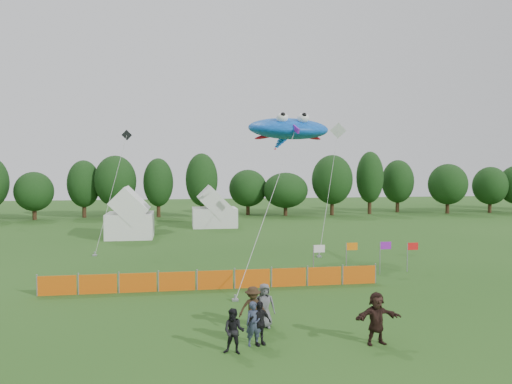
{
  "coord_description": "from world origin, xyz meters",
  "views": [
    {
      "loc": [
        -3.99,
        -19.34,
        6.54
      ],
      "look_at": [
        0.0,
        6.0,
        5.2
      ],
      "focal_mm": 35.0,
      "sensor_mm": 36.0,
      "label": 1
    }
  ],
  "objects": [
    {
      "name": "tent_left",
      "position": [
        -8.31,
        27.16,
        1.87
      ],
      "size": [
        4.2,
        4.2,
        3.71
      ],
      "color": "white",
      "rests_on": "ground"
    },
    {
      "name": "spectator_c",
      "position": [
        -1.07,
        -0.0,
        0.88
      ],
      "size": [
        1.15,
        0.68,
        1.76
      ],
      "primitive_type": "imported",
      "rotation": [
        0.0,
        0.0,
        0.02
      ],
      "color": "#2F2012",
      "rests_on": "ground"
    },
    {
      "name": "spectator_a",
      "position": [
        -1.29,
        -1.71,
        0.81
      ],
      "size": [
        0.62,
        0.43,
        1.62
      ],
      "primitive_type": "imported",
      "rotation": [
        0.0,
        0.0,
        0.08
      ],
      "color": "#2D364C",
      "rests_on": "ground"
    },
    {
      "name": "flag_row",
      "position": [
        7.17,
        9.17,
        1.29
      ],
      "size": [
        6.73,
        0.57,
        1.98
      ],
      "color": "gray",
      "rests_on": "ground"
    },
    {
      "name": "spectator_f",
      "position": [
        3.18,
        -2.25,
        0.96
      ],
      "size": [
        1.82,
        0.69,
        1.93
      ],
      "primitive_type": "imported",
      "rotation": [
        0.0,
        0.0,
        0.07
      ],
      "color": "black",
      "rests_on": "ground"
    },
    {
      "name": "small_kite_dark",
      "position": [
        -8.82,
        20.43,
        5.38
      ],
      "size": [
        2.57,
        4.36,
        9.46
      ],
      "color": "black",
      "rests_on": "ground"
    },
    {
      "name": "stingray_kite",
      "position": [
        4.48,
        18.63,
        9.37
      ],
      "size": [
        9.44,
        22.41,
        10.54
      ],
      "color": "blue",
      "rests_on": "ground"
    },
    {
      "name": "spectator_b",
      "position": [
        -2.1,
        -2.37,
        0.79
      ],
      "size": [
        0.93,
        0.82,
        1.59
      ],
      "primitive_type": "imported",
      "rotation": [
        0.0,
        0.0,
        -0.33
      ],
      "color": "black",
      "rests_on": "ground"
    },
    {
      "name": "treeline",
      "position": [
        1.61,
        44.93,
        4.18
      ],
      "size": [
        104.57,
        8.78,
        8.36
      ],
      "color": "#382314",
      "rests_on": "ground"
    },
    {
      "name": "spectator_d",
      "position": [
        -1.08,
        -1.65,
        0.81
      ],
      "size": [
        1.02,
        0.68,
        1.62
      ],
      "primitive_type": "imported",
      "rotation": [
        0.0,
        0.0,
        0.33
      ],
      "color": "black",
      "rests_on": "ground"
    },
    {
      "name": "ground",
      "position": [
        0.0,
        0.0,
        0.0
      ],
      "size": [
        160.0,
        160.0,
        0.0
      ],
      "primitive_type": "plane",
      "color": "#234C16",
      "rests_on": "ground"
    },
    {
      "name": "tent_right",
      "position": [
        -0.12,
        34.03,
        1.7
      ],
      "size": [
        4.77,
        3.81,
        3.36
      ],
      "color": "silver",
      "rests_on": "ground"
    },
    {
      "name": "small_kite_white",
      "position": [
        8.85,
        20.54,
        7.28
      ],
      "size": [
        4.6,
        7.66,
        10.3
      ],
      "color": "silver",
      "rests_on": "ground"
    },
    {
      "name": "spectator_e",
      "position": [
        -0.56,
        0.27,
        0.89
      ],
      "size": [
        0.89,
        0.59,
        1.79
      ],
      "primitive_type": "imported",
      "rotation": [
        0.0,
        0.0,
        -0.03
      ],
      "color": "#56565B",
      "rests_on": "ground"
    },
    {
      "name": "barrier_fence",
      "position": [
        -2.07,
        6.83,
        0.5
      ],
      "size": [
        17.9,
        0.06,
        1.0
      ],
      "color": "#D1540B",
      "rests_on": "ground"
    }
  ]
}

